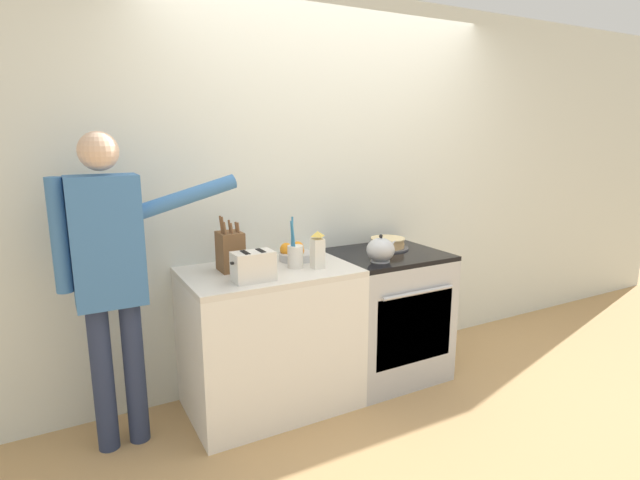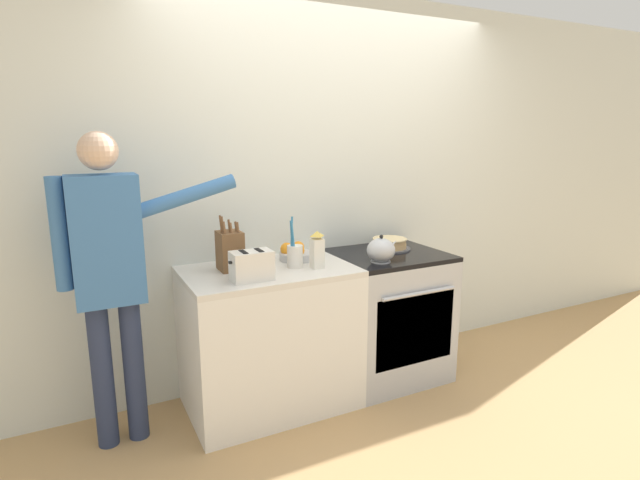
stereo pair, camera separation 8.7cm
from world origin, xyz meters
The scene contains 12 objects.
ground_plane centered at (0.00, 0.00, 0.00)m, with size 16.00×16.00×0.00m, color tan.
wall_back centered at (0.00, 0.67, 1.30)m, with size 8.00×0.04×2.60m.
counter_cabinet centered at (-0.62, 0.33, 0.44)m, with size 1.01×0.65×0.89m.
stove_range centered at (0.25, 0.32, 0.44)m, with size 0.73×0.68×0.89m.
layer_cake centered at (0.33, 0.42, 0.92)m, with size 0.29×0.29×0.08m.
tea_kettle centered at (0.07, 0.15, 0.96)m, with size 0.22×0.18×0.18m.
knife_block centered at (-0.83, 0.41, 1.01)m, with size 0.14×0.16×0.33m.
utensil_crock centered at (-0.46, 0.28, 0.96)m, with size 0.09×0.09×0.31m.
fruit_bowl centered at (-0.38, 0.45, 0.93)m, with size 0.22×0.22×0.11m.
toaster centered at (-0.78, 0.15, 0.97)m, with size 0.24×0.14×0.17m.
milk_carton centered at (-0.35, 0.21, 0.99)m, with size 0.07×0.07×0.23m.
person_baker centered at (-1.49, 0.34, 1.02)m, with size 0.95×0.20×1.70m.
Camera 1 is at (-1.74, -2.35, 1.69)m, focal length 28.00 mm.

